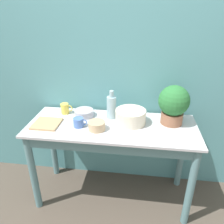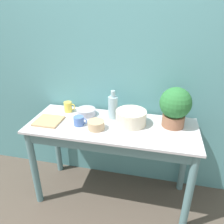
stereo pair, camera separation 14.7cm
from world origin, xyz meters
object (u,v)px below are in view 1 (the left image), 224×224
(mug_yellow, at_px, (65,109))
(bowl_small_steel, at_px, (84,113))
(bowl_wash_large, at_px, (131,117))
(bowl_small_tan, at_px, (97,126))
(potted_plant, at_px, (174,104))
(tray_board, at_px, (47,124))
(mug_blue, at_px, (79,122))
(bottle_tall, at_px, (112,107))

(mug_yellow, relative_size, bowl_small_steel, 0.63)
(bowl_wash_large, distance_m, bowl_small_tan, 0.30)
(potted_plant, distance_m, mug_yellow, 0.96)
(bowl_small_steel, xyz_separation_m, tray_board, (-0.27, -0.20, -0.02))
(bowl_small_steel, bearing_deg, bowl_small_tan, -54.03)
(mug_blue, relative_size, bowl_small_tan, 0.85)
(bowl_wash_large, distance_m, bowl_small_steel, 0.43)
(bottle_tall, bearing_deg, mug_blue, -141.63)
(bottle_tall, xyz_separation_m, bowl_small_steel, (-0.25, 0.00, -0.08))
(bowl_wash_large, bearing_deg, bowl_small_steel, 169.58)
(bottle_tall, distance_m, mug_yellow, 0.44)
(bowl_wash_large, bearing_deg, bottle_tall, 155.84)
(bowl_wash_large, relative_size, tray_board, 1.18)
(bowl_small_tan, relative_size, tray_board, 0.63)
(mug_yellow, distance_m, mug_blue, 0.29)
(bowl_wash_large, height_order, bowl_small_tan, bowl_wash_large)
(mug_blue, distance_m, tray_board, 0.28)
(bowl_small_tan, bearing_deg, tray_board, 176.88)
(bowl_wash_large, bearing_deg, potted_plant, 7.23)
(bottle_tall, bearing_deg, potted_plant, -3.70)
(bowl_small_tan, height_order, tray_board, bowl_small_tan)
(bowl_small_tan, height_order, bowl_small_steel, bowl_small_tan)
(potted_plant, height_order, bottle_tall, potted_plant)
(mug_blue, bearing_deg, mug_yellow, 130.27)
(mug_blue, bearing_deg, bowl_small_tan, -9.84)
(bottle_tall, bearing_deg, bowl_small_tan, -112.06)
(mug_yellow, bearing_deg, potted_plant, -3.71)
(potted_plant, bearing_deg, bowl_small_steel, 177.45)
(mug_yellow, xyz_separation_m, bowl_small_steel, (0.18, -0.03, -0.02))
(potted_plant, height_order, mug_yellow, potted_plant)
(bowl_small_tan, distance_m, tray_board, 0.44)
(bowl_small_tan, xyz_separation_m, tray_board, (-0.43, 0.02, -0.03))
(mug_blue, xyz_separation_m, bowl_small_steel, (-0.01, 0.20, -0.01))
(mug_blue, bearing_deg, bowl_small_steel, 91.59)
(bowl_wash_large, xyz_separation_m, bowl_small_steel, (-0.42, 0.08, -0.03))
(potted_plant, bearing_deg, bottle_tall, 176.30)
(potted_plant, xyz_separation_m, bowl_wash_large, (-0.34, -0.04, -0.12))
(bowl_small_tan, bearing_deg, bottle_tall, 67.94)
(bottle_tall, distance_m, tray_board, 0.57)
(potted_plant, height_order, bowl_wash_large, potted_plant)
(bottle_tall, xyz_separation_m, mug_yellow, (-0.44, 0.03, -0.06))
(bowl_wash_large, xyz_separation_m, mug_yellow, (-0.61, 0.11, -0.01))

